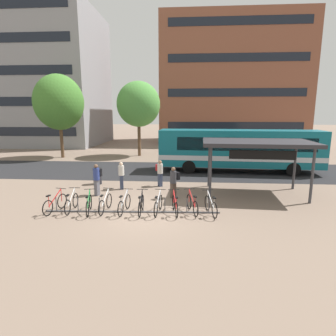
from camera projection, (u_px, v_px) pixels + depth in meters
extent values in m
plane|color=#7A6656|center=(147.00, 214.00, 12.35)|extent=(200.00, 200.00, 0.00)
cube|color=#232326|center=(164.00, 170.00, 21.76)|extent=(80.00, 7.20, 0.01)
cube|color=#0F6070|center=(239.00, 148.00, 21.01)|extent=(12.12, 3.18, 2.70)
cube|color=silver|center=(238.00, 156.00, 21.13)|extent=(12.14, 3.20, 0.36)
cube|color=black|center=(168.00, 132.00, 21.44)|extent=(1.12, 2.34, 0.40)
cube|color=black|center=(161.00, 143.00, 21.68)|extent=(0.20, 2.19, 1.40)
cube|color=black|center=(246.00, 144.00, 19.68)|extent=(9.83, 0.58, 0.97)
cube|color=black|center=(241.00, 141.00, 22.10)|extent=(9.83, 0.58, 0.97)
cylinder|color=black|center=(189.00, 167.00, 20.60)|extent=(1.01, 0.35, 1.00)
cylinder|color=black|center=(190.00, 162.00, 22.84)|extent=(1.01, 0.35, 1.00)
cylinder|color=black|center=(293.00, 169.00, 19.70)|extent=(1.01, 0.35, 1.00)
cylinder|color=black|center=(284.00, 164.00, 21.95)|extent=(1.01, 0.35, 1.00)
cube|color=#47474C|center=(132.00, 212.00, 12.58)|extent=(7.95, 0.44, 0.06)
cylinder|color=#47474C|center=(56.00, 204.00, 12.60)|extent=(0.04, 0.04, 0.70)
cylinder|color=#47474C|center=(78.00, 205.00, 12.58)|extent=(0.04, 0.04, 0.70)
cylinder|color=#47474C|center=(100.00, 205.00, 12.55)|extent=(0.04, 0.04, 0.70)
cylinder|color=#47474C|center=(121.00, 205.00, 12.53)|extent=(0.04, 0.04, 0.70)
cylinder|color=#47474C|center=(143.00, 205.00, 12.50)|extent=(0.04, 0.04, 0.70)
cylinder|color=#47474C|center=(165.00, 205.00, 12.48)|extent=(0.04, 0.04, 0.70)
cylinder|color=#47474C|center=(187.00, 206.00, 12.45)|extent=(0.04, 0.04, 0.70)
cylinder|color=#47474C|center=(209.00, 206.00, 12.43)|extent=(0.04, 0.04, 0.70)
torus|color=black|center=(62.00, 201.00, 13.10)|extent=(0.18, 0.70, 0.70)
torus|color=black|center=(48.00, 208.00, 12.13)|extent=(0.18, 0.70, 0.70)
cube|color=red|center=(55.00, 198.00, 12.57)|extent=(0.20, 0.91, 0.58)
cylinder|color=red|center=(49.00, 202.00, 12.18)|extent=(0.04, 0.04, 0.55)
cube|color=black|center=(48.00, 196.00, 12.12)|extent=(0.14, 0.23, 0.05)
cylinder|color=red|center=(61.00, 195.00, 13.02)|extent=(0.04, 0.04, 0.65)
cylinder|color=black|center=(61.00, 188.00, 12.96)|extent=(0.52, 0.13, 0.03)
torus|color=black|center=(75.00, 200.00, 13.20)|extent=(0.08, 0.71, 0.70)
torus|color=black|center=(68.00, 207.00, 12.20)|extent=(0.08, 0.71, 0.70)
cube|color=silver|center=(71.00, 197.00, 12.66)|extent=(0.08, 0.92, 0.58)
cylinder|color=silver|center=(68.00, 201.00, 12.25)|extent=(0.03, 0.03, 0.55)
cube|color=black|center=(68.00, 195.00, 12.20)|extent=(0.11, 0.23, 0.05)
cylinder|color=silver|center=(75.00, 194.00, 13.12)|extent=(0.03, 0.03, 0.65)
cylinder|color=black|center=(74.00, 188.00, 13.06)|extent=(0.52, 0.06, 0.03)
torus|color=black|center=(90.00, 202.00, 12.97)|extent=(0.19, 0.70, 0.70)
torus|color=black|center=(87.00, 209.00, 11.98)|extent=(0.19, 0.70, 0.70)
cube|color=#1E7F38|center=(89.00, 199.00, 12.44)|extent=(0.22, 0.91, 0.58)
cylinder|color=#1E7F38|center=(87.00, 203.00, 12.03)|extent=(0.04, 0.04, 0.55)
cube|color=black|center=(87.00, 197.00, 11.98)|extent=(0.14, 0.24, 0.05)
cylinder|color=#1E7F38|center=(90.00, 196.00, 12.89)|extent=(0.04, 0.04, 0.65)
cylinder|color=black|center=(90.00, 189.00, 12.83)|extent=(0.51, 0.14, 0.03)
torus|color=black|center=(109.00, 201.00, 13.14)|extent=(0.08, 0.71, 0.70)
torus|color=black|center=(101.00, 208.00, 12.15)|extent=(0.08, 0.71, 0.70)
cube|color=silver|center=(105.00, 197.00, 12.60)|extent=(0.08, 0.92, 0.58)
cylinder|color=silver|center=(102.00, 201.00, 12.19)|extent=(0.03, 0.03, 0.55)
cube|color=black|center=(102.00, 196.00, 12.14)|extent=(0.11, 0.23, 0.05)
cylinder|color=silver|center=(109.00, 195.00, 13.06)|extent=(0.03, 0.03, 0.65)
cylinder|color=black|center=(108.00, 188.00, 13.00)|extent=(0.52, 0.06, 0.03)
torus|color=black|center=(128.00, 202.00, 13.02)|extent=(0.12, 0.70, 0.70)
torus|color=black|center=(121.00, 209.00, 12.03)|extent=(0.12, 0.70, 0.70)
cube|color=#B7BABF|center=(124.00, 198.00, 12.48)|extent=(0.13, 0.92, 0.58)
cylinder|color=#B7BABF|center=(121.00, 202.00, 12.08)|extent=(0.03, 0.03, 0.55)
cube|color=black|center=(121.00, 197.00, 12.02)|extent=(0.12, 0.23, 0.05)
cylinder|color=#B7BABF|center=(128.00, 195.00, 12.93)|extent=(0.04, 0.04, 0.65)
cylinder|color=black|center=(127.00, 189.00, 12.87)|extent=(0.52, 0.08, 0.03)
torus|color=black|center=(143.00, 202.00, 12.93)|extent=(0.07, 0.71, 0.70)
torus|color=black|center=(140.00, 210.00, 11.93)|extent=(0.07, 0.71, 0.70)
cube|color=black|center=(141.00, 199.00, 12.38)|extent=(0.06, 0.92, 0.58)
cylinder|color=black|center=(140.00, 203.00, 11.97)|extent=(0.03, 0.03, 0.55)
cube|color=black|center=(140.00, 197.00, 11.92)|extent=(0.11, 0.22, 0.05)
cylinder|color=black|center=(142.00, 196.00, 12.85)|extent=(0.03, 0.03, 0.65)
cylinder|color=black|center=(142.00, 189.00, 12.78)|extent=(0.52, 0.05, 0.03)
torus|color=black|center=(160.00, 202.00, 12.93)|extent=(0.12, 0.70, 0.70)
torus|color=black|center=(156.00, 209.00, 11.95)|extent=(0.12, 0.70, 0.70)
cube|color=#B7BABF|center=(158.00, 199.00, 12.40)|extent=(0.13, 0.92, 0.58)
cylinder|color=#B7BABF|center=(156.00, 203.00, 11.99)|extent=(0.03, 0.03, 0.55)
cube|color=black|center=(156.00, 197.00, 11.94)|extent=(0.12, 0.23, 0.05)
cylinder|color=#B7BABF|center=(160.00, 196.00, 12.85)|extent=(0.04, 0.04, 0.65)
cylinder|color=black|center=(160.00, 189.00, 12.79)|extent=(0.52, 0.08, 0.03)
torus|color=black|center=(174.00, 202.00, 12.90)|extent=(0.17, 0.70, 0.70)
torus|color=black|center=(177.00, 210.00, 11.90)|extent=(0.17, 0.70, 0.70)
cube|color=red|center=(175.00, 199.00, 12.36)|extent=(0.20, 0.91, 0.58)
cylinder|color=red|center=(176.00, 203.00, 11.95)|extent=(0.03, 0.03, 0.55)
cube|color=black|center=(176.00, 197.00, 11.90)|extent=(0.14, 0.23, 0.05)
cylinder|color=red|center=(174.00, 196.00, 12.82)|extent=(0.04, 0.04, 0.65)
cylinder|color=black|center=(174.00, 190.00, 12.75)|extent=(0.52, 0.12, 0.03)
torus|color=black|center=(189.00, 202.00, 13.00)|extent=(0.24, 0.69, 0.70)
torus|color=black|center=(196.00, 209.00, 12.03)|extent=(0.24, 0.69, 0.70)
cube|color=red|center=(192.00, 198.00, 12.47)|extent=(0.29, 0.89, 0.58)
cylinder|color=red|center=(195.00, 202.00, 12.07)|extent=(0.04, 0.04, 0.55)
cube|color=black|center=(195.00, 197.00, 12.02)|extent=(0.16, 0.24, 0.05)
cylinder|color=red|center=(189.00, 195.00, 12.92)|extent=(0.04, 0.04, 0.65)
cylinder|color=black|center=(189.00, 189.00, 12.86)|extent=(0.51, 0.17, 0.03)
torus|color=black|center=(207.00, 203.00, 12.83)|extent=(0.21, 0.69, 0.70)
torus|color=black|center=(215.00, 210.00, 11.84)|extent=(0.21, 0.69, 0.70)
cube|color=silver|center=(211.00, 200.00, 12.29)|extent=(0.25, 0.90, 0.58)
cylinder|color=silver|center=(214.00, 204.00, 11.89)|extent=(0.04, 0.04, 0.55)
cube|color=black|center=(214.00, 198.00, 11.83)|extent=(0.15, 0.24, 0.05)
cylinder|color=silver|center=(208.00, 197.00, 12.75)|extent=(0.04, 0.04, 0.65)
cylinder|color=black|center=(208.00, 190.00, 12.68)|extent=(0.51, 0.15, 0.03)
cylinder|color=#38383D|center=(210.00, 174.00, 14.22)|extent=(0.15, 0.15, 2.78)
cylinder|color=#38383D|center=(312.00, 176.00, 13.62)|extent=(0.15, 0.15, 2.78)
cylinder|color=#38383D|center=(209.00, 164.00, 16.84)|extent=(0.15, 0.15, 2.78)
cylinder|color=#38383D|center=(295.00, 166.00, 16.23)|extent=(0.15, 0.15, 2.78)
cube|color=#28282D|center=(257.00, 143.00, 14.94)|extent=(5.97, 3.79, 0.20)
cube|color=black|center=(262.00, 155.00, 13.57)|extent=(3.19, 0.25, 0.44)
cube|color=#2D3851|center=(122.00, 182.00, 16.36)|extent=(0.26, 0.30, 0.85)
cylinder|color=beige|center=(121.00, 170.00, 16.22)|extent=(0.42, 0.42, 0.57)
sphere|color=beige|center=(121.00, 164.00, 16.14)|extent=(0.22, 0.22, 0.22)
cube|color=#B21E23|center=(121.00, 169.00, 16.46)|extent=(0.32, 0.25, 0.40)
cube|color=#2D3851|center=(160.00, 180.00, 17.01)|extent=(0.31, 0.33, 0.81)
cylinder|color=beige|center=(160.00, 169.00, 16.88)|extent=(0.47, 0.47, 0.60)
sphere|color=#936B4C|center=(160.00, 162.00, 16.80)|extent=(0.22, 0.22, 0.22)
cube|color=#B21E23|center=(158.00, 167.00, 17.09)|extent=(0.33, 0.30, 0.40)
cube|color=#47382D|center=(173.00, 190.00, 14.68)|extent=(0.33, 0.32, 0.82)
cylinder|color=#333338|center=(173.00, 177.00, 14.54)|extent=(0.48, 0.48, 0.64)
sphere|color=brown|center=(173.00, 169.00, 14.45)|extent=(0.22, 0.22, 0.22)
cube|color=black|center=(177.00, 176.00, 14.68)|extent=(0.32, 0.33, 0.40)
cube|color=#565660|center=(97.00, 188.00, 15.11)|extent=(0.27, 0.31, 0.88)
cylinder|color=navy|center=(96.00, 174.00, 14.96)|extent=(0.43, 0.43, 0.65)
sphere|color=brown|center=(96.00, 166.00, 14.88)|extent=(0.22, 0.22, 0.22)
cube|color=black|center=(99.00, 173.00, 15.19)|extent=(0.32, 0.26, 0.40)
cylinder|color=#232328|center=(97.00, 177.00, 17.54)|extent=(0.52, 0.52, 0.95)
cylinder|color=black|center=(97.00, 169.00, 17.44)|extent=(0.55, 0.55, 0.08)
cylinder|color=brown|center=(139.00, 140.00, 29.04)|extent=(0.32, 0.32, 3.39)
ellipsoid|color=#4C8E3D|center=(138.00, 104.00, 28.32)|extent=(4.46, 4.46, 4.62)
cylinder|color=brown|center=(62.00, 142.00, 27.91)|extent=(0.32, 0.32, 3.20)
ellipsoid|color=#427A2D|center=(59.00, 102.00, 27.14)|extent=(4.81, 4.81, 5.40)
cube|color=gray|center=(39.00, 80.00, 39.54)|extent=(17.37, 13.18, 18.25)
cube|color=black|center=(17.00, 132.00, 34.42)|extent=(15.29, 0.06, 1.10)
cube|color=black|center=(13.00, 102.00, 33.70)|extent=(15.29, 0.06, 1.10)
cube|color=black|center=(10.00, 70.00, 32.99)|extent=(15.29, 0.06, 1.10)
cube|color=black|center=(7.00, 38.00, 32.27)|extent=(15.29, 0.06, 1.10)
cube|color=black|center=(3.00, 3.00, 31.56)|extent=(15.29, 0.06, 1.10)
cube|color=brown|center=(231.00, 83.00, 42.31)|extent=(21.10, 10.87, 17.98)
cube|color=black|center=(235.00, 126.00, 38.20)|extent=(18.57, 0.06, 1.10)
cube|color=black|center=(236.00, 92.00, 37.32)|extent=(18.57, 0.06, 1.10)
cube|color=black|center=(238.00, 57.00, 36.44)|extent=(18.57, 0.06, 1.10)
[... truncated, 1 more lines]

